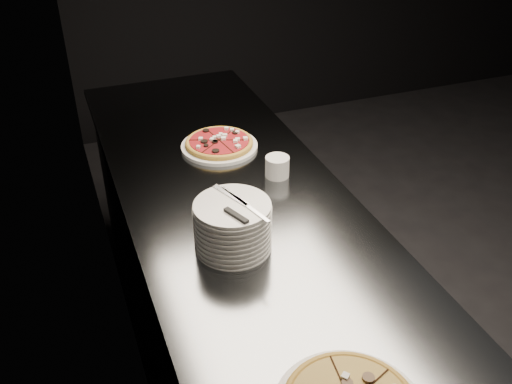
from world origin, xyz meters
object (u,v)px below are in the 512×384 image
object	(u,v)px
ramekin	(277,166)
cutlery	(237,206)
plate_stack	(233,226)
counter	(247,314)
pizza_tomato	(219,144)

from	to	relation	value
ramekin	cutlery	bearing A→B (deg)	-127.80
plate_stack	ramekin	world-z (taller)	plate_stack
counter	ramekin	xyz separation A→B (m)	(0.18, 0.17, 0.50)
pizza_tomato	cutlery	bearing A→B (deg)	-102.89
pizza_tomato	ramekin	distance (m)	0.30
counter	pizza_tomato	size ratio (longest dim) A/B	7.25
ramekin	plate_stack	bearing A→B (deg)	-130.12
counter	ramekin	size ratio (longest dim) A/B	28.79
plate_stack	cutlery	size ratio (longest dim) A/B	0.94
counter	pizza_tomato	world-z (taller)	pizza_tomato
pizza_tomato	ramekin	size ratio (longest dim) A/B	3.97
counter	pizza_tomato	bearing A→B (deg)	83.28
plate_stack	ramekin	distance (m)	0.43
plate_stack	ramekin	bearing A→B (deg)	49.88
pizza_tomato	ramekin	xyz separation A→B (m)	(0.13, -0.27, 0.02)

